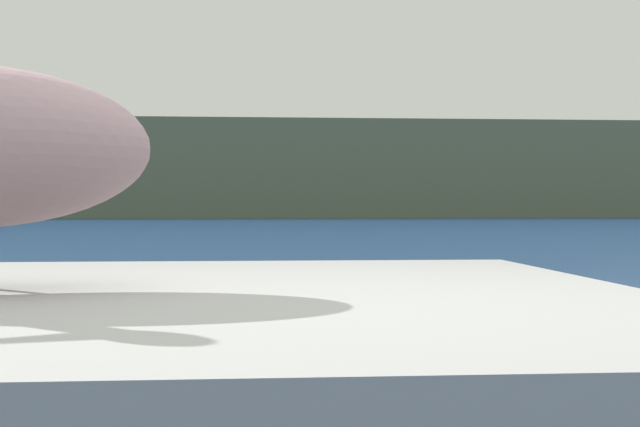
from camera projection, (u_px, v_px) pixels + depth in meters
The scene contains 1 object.
hillside_backdrop at pixel (241, 172), 82.51m from camera, with size 140.00×17.53×7.88m, color #5B664C.
Camera 1 is at (-0.34, -1.95, 1.05)m, focal length 53.29 mm.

